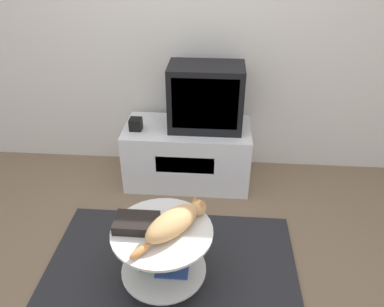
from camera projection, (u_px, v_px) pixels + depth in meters
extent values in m
plane|color=#7F664C|center=(168.00, 293.00, 2.36)|extent=(12.00, 12.00, 0.00)
cube|color=silver|center=(188.00, 24.00, 3.05)|extent=(8.00, 0.05, 2.60)
cube|color=#28282B|center=(168.00, 292.00, 2.36)|extent=(1.68, 1.49, 0.02)
cube|color=white|center=(188.00, 154.00, 3.29)|extent=(1.07, 0.53, 0.53)
cube|color=silver|center=(185.00, 165.00, 3.04)|extent=(0.48, 0.01, 0.15)
cube|color=black|center=(206.00, 97.00, 3.02)|extent=(0.60, 0.36, 0.53)
cube|color=black|center=(205.00, 105.00, 2.87)|extent=(0.51, 0.01, 0.42)
cube|color=black|center=(136.00, 124.00, 3.09)|extent=(0.10, 0.10, 0.10)
cylinder|color=#B2B2B7|center=(165.00, 282.00, 2.41)|extent=(0.25, 0.25, 0.01)
cylinder|color=#B7B7BC|center=(163.00, 259.00, 2.30)|extent=(0.04, 0.04, 0.43)
cylinder|color=silver|center=(164.00, 268.00, 2.34)|extent=(0.53, 0.53, 0.01)
cylinder|color=silver|center=(162.00, 231.00, 2.18)|extent=(0.60, 0.60, 0.02)
cube|color=#1E664C|center=(158.00, 262.00, 2.35)|extent=(0.21, 0.13, 0.04)
cube|color=#2D478C|center=(172.00, 269.00, 2.32)|extent=(0.20, 0.15, 0.01)
cube|color=black|center=(137.00, 223.00, 2.19)|extent=(0.26, 0.17, 0.06)
ellipsoid|color=tan|center=(172.00, 223.00, 2.13)|extent=(0.37, 0.40, 0.14)
sphere|color=tan|center=(198.00, 208.00, 2.27)|extent=(0.10, 0.10, 0.10)
cone|color=#D18447|center=(195.00, 199.00, 2.26)|extent=(0.04, 0.04, 0.04)
cone|color=#D18447|center=(202.00, 203.00, 2.23)|extent=(0.04, 0.04, 0.04)
ellipsoid|color=#D18447|center=(140.00, 251.00, 2.00)|extent=(0.12, 0.14, 0.05)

